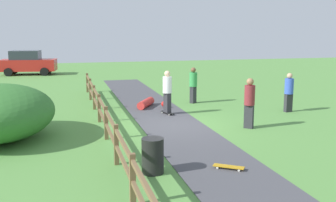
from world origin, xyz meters
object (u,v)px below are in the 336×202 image
skater_fallen (147,103)px  skateboard_loose (229,167)px  skater_riding (167,90)px  bystander_maroon (249,101)px  bystander_blue (289,91)px  parked_car_red (28,63)px  bystander_green (193,83)px  trash_bin (153,156)px

skater_fallen → skateboard_loose: size_ratio=1.94×
skater_riding → bystander_maroon: 3.80m
bystander_blue → skater_fallen: bearing=156.4°
skater_fallen → bystander_maroon: 5.59m
bystander_maroon → skater_fallen: bearing=120.4°
parked_car_red → skateboard_loose: bearing=-74.5°
skater_fallen → bystander_green: 2.59m
trash_bin → skater_fallen: trash_bin is taller
skateboard_loose → bystander_maroon: size_ratio=0.42×
skateboard_loose → bystander_blue: bearing=48.6°
skater_fallen → skateboard_loose: bearing=-87.8°
skater_riding → skateboard_loose: size_ratio=2.41×
bystander_maroon → bystander_blue: 3.73m
skater_fallen → parked_car_red: size_ratio=0.34×
bystander_green → bystander_blue: size_ratio=1.02×
skater_fallen → skater_riding: bearing=-73.8°
bystander_green → parked_car_red: bearing=120.4°
trash_bin → skateboard_loose: trash_bin is taller
skater_fallen → trash_bin: bearing=-100.8°
skater_riding → bystander_blue: (5.27, -0.79, -0.11)m
skater_riding → bystander_maroon: skater_riding is taller
skater_fallen → parked_car_red: (-6.41, 15.60, 0.76)m
bystander_blue → parked_car_red: bearing=123.9°
bystander_green → skateboard_loose: bearing=-102.6°
trash_bin → parked_car_red: bearing=101.3°
skater_fallen → bystander_maroon: (2.80, -4.76, 0.82)m
skater_fallen → bystander_blue: (5.77, -2.52, 0.74)m
trash_bin → skateboard_loose: (1.94, -0.29, -0.36)m
trash_bin → bystander_blue: size_ratio=0.53×
trash_bin → bystander_green: bystander_green is taller
trash_bin → bystander_blue: bystander_blue is taller
parked_car_red → skater_fallen: bearing=-67.7°
trash_bin → skater_riding: (2.11, 6.67, 0.61)m
skater_riding → bystander_green: (1.91, 2.30, -0.09)m
skateboard_loose → bystander_maroon: (2.46, 3.92, 0.94)m
bystander_green → bystander_blue: bearing=-42.6°
skater_riding → bystander_green: bearing=50.4°
trash_bin → skater_fallen: size_ratio=0.61×
bystander_green → trash_bin: bearing=-114.1°
skater_fallen → bystander_maroon: bystander_maroon is taller
bystander_maroon → bystander_blue: (2.98, 2.25, -0.08)m
bystander_green → skater_riding: bearing=-129.6°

